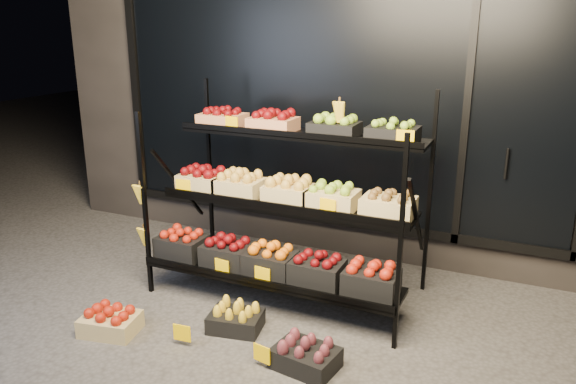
% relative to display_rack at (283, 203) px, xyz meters
% --- Properties ---
extents(ground, '(24.00, 24.00, 0.00)m').
position_rel_display_rack_xyz_m(ground, '(0.01, -0.60, -0.79)').
color(ground, '#514F4C').
rests_on(ground, ground).
extents(building, '(6.00, 2.08, 3.50)m').
position_rel_display_rack_xyz_m(building, '(0.01, 1.99, 0.96)').
color(building, '#2D2826').
rests_on(building, ground).
extents(display_rack, '(2.18, 1.02, 1.69)m').
position_rel_display_rack_xyz_m(display_rack, '(0.00, 0.00, 0.00)').
color(display_rack, black).
rests_on(display_rack, ground).
extents(tag_floor_a, '(0.13, 0.01, 0.12)m').
position_rel_display_rack_xyz_m(tag_floor_a, '(-0.31, -1.00, -0.73)').
color(tag_floor_a, '#FFC400').
rests_on(tag_floor_a, ground).
extents(tag_floor_b, '(0.13, 0.01, 0.12)m').
position_rel_display_rack_xyz_m(tag_floor_b, '(0.31, -1.00, -0.73)').
color(tag_floor_b, '#FFC400').
rests_on(tag_floor_b, ground).
extents(floor_crate_left, '(0.44, 0.35, 0.20)m').
position_rel_display_rack_xyz_m(floor_crate_left, '(-0.88, -1.06, -0.69)').
color(floor_crate_left, tan).
rests_on(floor_crate_left, ground).
extents(floor_crate_midleft, '(0.42, 0.34, 0.19)m').
position_rel_display_rack_xyz_m(floor_crate_midleft, '(-0.08, -0.66, -0.70)').
color(floor_crate_midleft, black).
rests_on(floor_crate_midleft, ground).
extents(floor_crate_right, '(0.44, 0.35, 0.20)m').
position_rel_display_rack_xyz_m(floor_crate_right, '(0.57, -0.88, -0.69)').
color(floor_crate_right, black).
rests_on(floor_crate_right, ground).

